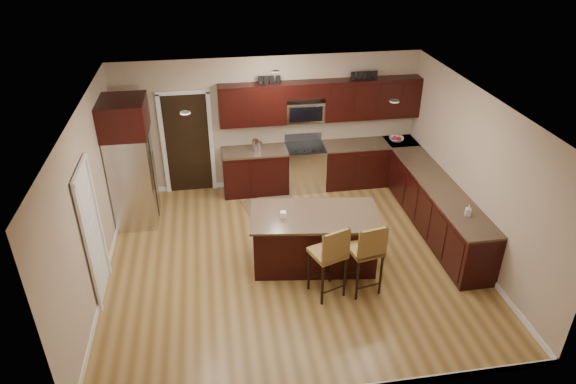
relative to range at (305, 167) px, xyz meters
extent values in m
plane|color=olive|center=(-0.68, -2.45, -0.47)|extent=(6.00, 6.00, 0.00)
plane|color=silver|center=(-0.68, -2.45, 2.23)|extent=(6.00, 6.00, 0.00)
plane|color=tan|center=(-0.68, 0.30, 0.88)|extent=(6.00, 0.00, 6.00)
plane|color=tan|center=(-3.68, -2.45, 0.88)|extent=(0.00, 5.50, 5.50)
plane|color=tan|center=(2.32, -2.45, 0.88)|extent=(0.00, 5.50, 5.50)
cube|color=black|center=(-1.03, 0.00, -0.03)|extent=(1.30, 0.60, 0.88)
cube|color=black|center=(1.35, 0.00, -0.03)|extent=(1.94, 0.60, 0.88)
cube|color=black|center=(2.02, -1.98, -0.03)|extent=(0.60, 3.35, 0.88)
cube|color=brown|center=(-1.03, 0.00, 0.43)|extent=(1.30, 0.63, 0.04)
cube|color=brown|center=(1.35, 0.00, 0.43)|extent=(1.94, 0.63, 0.04)
cube|color=brown|center=(2.02, -1.98, 0.43)|extent=(0.63, 3.35, 0.04)
cube|color=black|center=(-1.03, 0.13, 1.35)|extent=(1.30, 0.33, 0.80)
cube|color=black|center=(1.35, 0.13, 1.35)|extent=(1.94, 0.33, 0.80)
cube|color=black|center=(0.00, 0.13, 1.60)|extent=(0.76, 0.33, 0.30)
cube|color=silver|center=(0.00, 0.00, -0.02)|extent=(0.76, 0.64, 0.90)
cube|color=black|center=(0.00, 0.00, 0.44)|extent=(0.76, 0.60, 0.03)
cube|color=black|center=(0.00, -0.30, -0.02)|extent=(0.65, 0.01, 0.45)
cube|color=silver|center=(0.00, 0.27, 0.55)|extent=(0.76, 0.05, 0.18)
cube|color=silver|center=(0.00, 0.15, 1.15)|extent=(0.76, 0.31, 0.40)
cube|color=black|center=(-2.33, 0.28, 0.56)|extent=(0.85, 0.03, 2.06)
cube|color=white|center=(-3.66, -2.75, 0.55)|extent=(0.03, 0.80, 2.04)
cube|color=black|center=(-0.34, -2.56, -0.03)|extent=(2.02, 1.20, 0.88)
cube|color=brown|center=(-0.34, -2.56, 0.43)|extent=(2.13, 1.31, 0.04)
cube|color=black|center=(-0.34, -2.56, -0.43)|extent=(1.93, 1.11, 0.09)
cube|color=olive|center=(-0.31, -3.34, 0.27)|extent=(0.58, 0.58, 0.07)
cube|color=olive|center=(-0.24, -3.53, 0.50)|extent=(0.44, 0.19, 0.49)
cylinder|color=black|center=(-0.50, -3.53, -0.12)|extent=(0.04, 0.04, 0.71)
cylinder|color=black|center=(-0.11, -3.53, -0.12)|extent=(0.04, 0.04, 0.71)
cylinder|color=black|center=(-0.50, -3.14, -0.12)|extent=(0.04, 0.04, 0.71)
cylinder|color=black|center=(-0.11, -3.14, -0.12)|extent=(0.04, 0.04, 0.71)
cube|color=olive|center=(0.26, -3.34, 0.26)|extent=(0.53, 0.53, 0.06)
cube|color=olive|center=(0.30, -3.54, 0.50)|extent=(0.45, 0.12, 0.49)
cylinder|color=black|center=(0.07, -3.53, -0.12)|extent=(0.04, 0.04, 0.70)
cylinder|color=black|center=(0.45, -3.53, -0.12)|extent=(0.04, 0.04, 0.70)
cylinder|color=black|center=(0.07, -3.15, -0.12)|extent=(0.04, 0.04, 0.70)
cylinder|color=black|center=(0.45, -3.15, -0.12)|extent=(0.04, 0.04, 0.70)
cube|color=silver|center=(-3.30, -0.76, 0.40)|extent=(0.72, 0.87, 1.75)
cube|color=black|center=(-2.94, -0.76, 0.40)|extent=(0.01, 0.02, 1.66)
cylinder|color=silver|center=(-2.91, -0.84, 0.49)|extent=(0.02, 0.02, 0.78)
cylinder|color=silver|center=(-2.91, -0.68, 0.49)|extent=(0.02, 0.02, 0.78)
cube|color=black|center=(-3.30, -0.76, 1.58)|extent=(0.78, 0.93, 0.60)
cube|color=brown|center=(-0.81, -0.60, -0.47)|extent=(1.16, 0.92, 0.01)
imported|color=silver|center=(1.91, 0.00, 0.48)|extent=(0.38, 0.38, 0.07)
imported|color=#B2B2B2|center=(2.02, -2.96, 0.54)|extent=(0.11, 0.11, 0.18)
cylinder|color=silver|center=(-1.01, 0.00, 0.56)|extent=(0.12, 0.12, 0.23)
cylinder|color=silver|center=(-0.93, 0.00, 0.54)|extent=(0.11, 0.11, 0.18)
cylinder|color=white|center=(-0.84, -2.56, 0.50)|extent=(0.10, 0.10, 0.10)
camera|label=1|loc=(-1.84, -9.26, 4.70)|focal=32.00mm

